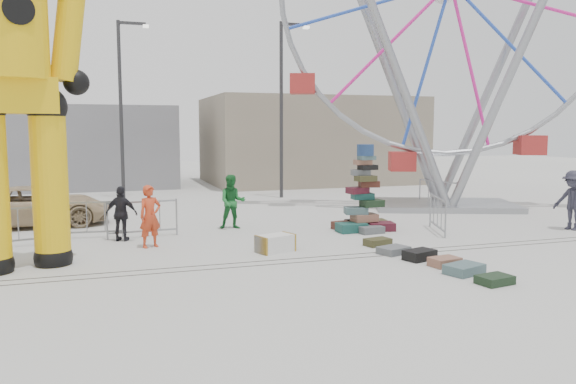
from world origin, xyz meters
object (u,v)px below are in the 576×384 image
object	(u,v)px
steamer_trunk	(275,243)
pedestrian_grey	(573,200)
lamp_post_left	(123,100)
suitcase_tower	(364,206)
ferris_wheel	(450,13)
barricade_wheel_front	(438,214)
barricade_wheel_back	(437,193)
parked_suv	(35,206)
crash_test_dummy	(14,68)
pedestrian_black	(122,214)
barricade_dummy_c	(143,219)
barricade_dummy_b	(87,220)
lamp_post_right	(283,100)
pedestrian_green	(232,202)
pedestrian_red	(150,216)

from	to	relation	value
steamer_trunk	pedestrian_grey	xyz separation A→B (m)	(9.83, 0.14, 0.72)
lamp_post_left	suitcase_tower	distance (m)	13.41
ferris_wheel	barricade_wheel_front	distance (m)	9.08
barricade_wheel_back	parked_suv	world-z (taller)	parked_suv
crash_test_dummy	pedestrian_black	world-z (taller)	crash_test_dummy
pedestrian_black	barricade_dummy_c	bearing A→B (deg)	-123.68
suitcase_tower	parked_suv	world-z (taller)	suitcase_tower
pedestrian_black	barricade_dummy_b	bearing A→B (deg)	-14.26
lamp_post_right	ferris_wheel	world-z (taller)	ferris_wheel
barricade_dummy_b	barricade_wheel_back	size ratio (longest dim) A/B	1.00
barricade_dummy_c	barricade_wheel_front	size ratio (longest dim) A/B	1.00
steamer_trunk	barricade_dummy_b	bearing A→B (deg)	124.81
suitcase_tower	pedestrian_green	size ratio (longest dim) A/B	1.56
barricade_wheel_back	pedestrian_grey	size ratio (longest dim) A/B	1.06
pedestrian_black	parked_suv	xyz separation A→B (m)	(-2.62, 3.52, -0.13)
ferris_wheel	steamer_trunk	bearing A→B (deg)	-126.17
barricade_wheel_front	pedestrian_grey	size ratio (longest dim) A/B	1.06
ferris_wheel	crash_test_dummy	bearing A→B (deg)	-138.16
barricade_wheel_front	barricade_dummy_b	bearing A→B (deg)	97.34
barricade_dummy_c	barricade_wheel_front	world-z (taller)	same
ferris_wheel	barricade_dummy_c	distance (m)	14.20
barricade_wheel_back	pedestrian_black	world-z (taller)	pedestrian_black
ferris_wheel	steamer_trunk	world-z (taller)	ferris_wheel
parked_suv	lamp_post_right	bearing A→B (deg)	-67.46
suitcase_tower	pedestrian_grey	xyz separation A→B (m)	(6.28, -2.00, 0.18)
steamer_trunk	pedestrian_black	size ratio (longest dim) A/B	0.60
suitcase_tower	barricade_wheel_back	size ratio (longest dim) A/B	1.35
pedestrian_black	lamp_post_left	bearing A→B (deg)	-69.14
lamp_post_left	pedestrian_red	xyz separation A→B (m)	(0.21, -11.50, -3.64)
lamp_post_right	barricade_wheel_back	world-z (taller)	lamp_post_right
barricade_wheel_back	lamp_post_left	bearing A→B (deg)	-133.84
barricade_wheel_front	pedestrian_red	xyz separation A→B (m)	(-8.61, 0.44, 0.29)
barricade_dummy_b	pedestrian_red	bearing A→B (deg)	-43.12
barricade_wheel_front	barricade_wheel_back	xyz separation A→B (m)	(3.19, 4.90, 0.00)
barricade_dummy_b	suitcase_tower	bearing A→B (deg)	-3.76
steamer_trunk	barricade_wheel_front	size ratio (longest dim) A/B	0.47
pedestrian_grey	steamer_trunk	bearing A→B (deg)	-104.84
crash_test_dummy	barricade_wheel_back	distance (m)	16.36
lamp_post_left	suitcase_tower	world-z (taller)	lamp_post_left
suitcase_tower	pedestrian_grey	bearing A→B (deg)	-14.92
lamp_post_right	pedestrian_green	size ratio (longest dim) A/B	4.63
barricade_wheel_front	lamp_post_left	bearing A→B (deg)	56.49
pedestrian_red	pedestrian_black	distance (m)	1.33
barricade_dummy_c	lamp_post_left	bearing A→B (deg)	86.13
lamp_post_left	pedestrian_black	distance (m)	11.02
barricade_dummy_c	ferris_wheel	bearing A→B (deg)	7.79
barricade_dummy_c	pedestrian_grey	size ratio (longest dim) A/B	1.06
barricade_wheel_back	pedestrian_grey	xyz separation A→B (m)	(1.05, -5.90, 0.39)
barricade_dummy_b	barricade_wheel_front	distance (m)	10.52
ferris_wheel	barricade_wheel_front	bearing A→B (deg)	-104.66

